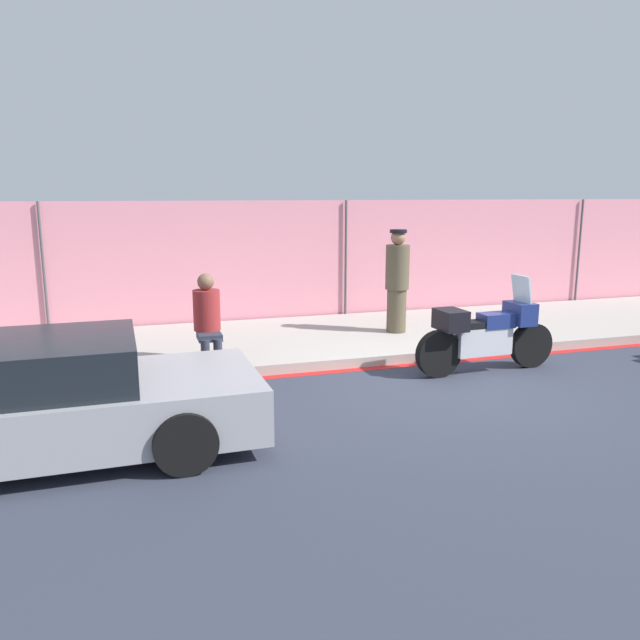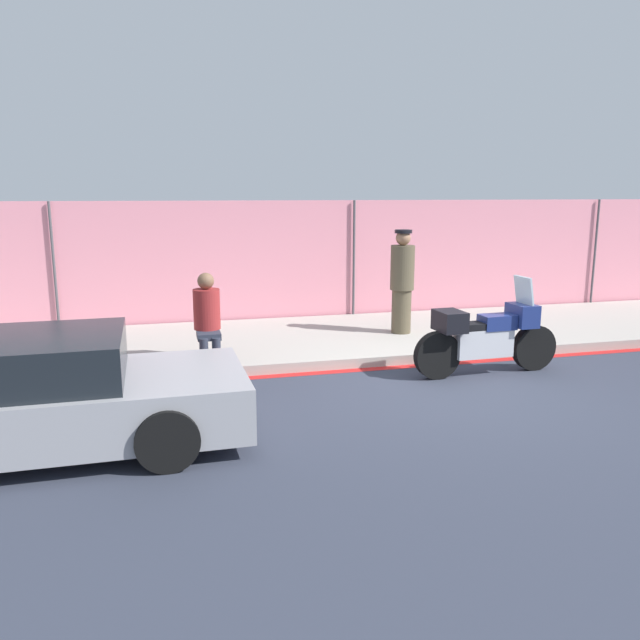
% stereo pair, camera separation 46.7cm
% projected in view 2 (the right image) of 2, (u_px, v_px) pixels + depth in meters
% --- Properties ---
extents(ground_plane, '(120.00, 120.00, 0.00)m').
position_uv_depth(ground_plane, '(453.00, 388.00, 8.76)').
color(ground_plane, '#333847').
extents(sidewalk, '(43.38, 3.49, 0.16)m').
position_uv_depth(sidewalk, '(381.00, 336.00, 11.60)').
color(sidewalk, '#ADA89E').
rests_on(sidewalk, ground_plane).
extents(curb_paint_stripe, '(43.38, 0.18, 0.01)m').
position_uv_depth(curb_paint_stripe, '(420.00, 365.00, 9.87)').
color(curb_paint_stripe, red).
rests_on(curb_paint_stripe, ground_plane).
extents(storefront_fence, '(41.21, 0.17, 2.54)m').
position_uv_depth(storefront_fence, '(352.00, 261.00, 13.10)').
color(storefront_fence, pink).
rests_on(storefront_fence, ground_plane).
extents(motorcycle, '(2.35, 0.56, 1.46)m').
position_uv_depth(motorcycle, '(486.00, 336.00, 9.30)').
color(motorcycle, black).
rests_on(motorcycle, ground_plane).
extents(officer_standing, '(0.43, 0.43, 1.88)m').
position_uv_depth(officer_standing, '(402.00, 281.00, 11.30)').
color(officer_standing, brown).
rests_on(officer_standing, sidewalk).
extents(person_seated_on_curb, '(0.41, 0.70, 1.35)m').
position_uv_depth(person_seated_on_curb, '(207.00, 313.00, 9.44)').
color(person_seated_on_curb, '#2D3342').
rests_on(person_seated_on_curb, sidewalk).
extents(parked_car_left_down_street, '(4.65, 2.01, 1.24)m').
position_uv_depth(parked_car_left_down_street, '(16.00, 397.00, 6.47)').
color(parked_car_left_down_street, '#9E9EA3').
rests_on(parked_car_left_down_street, ground_plane).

